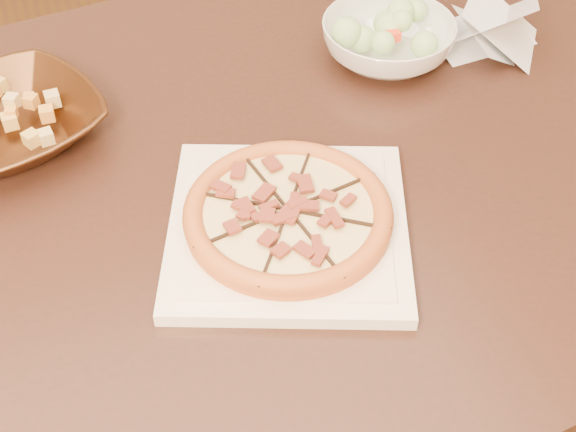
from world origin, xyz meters
name	(u,v)px	position (x,y,z in m)	size (l,w,h in m)	color
floor	(206,413)	(0.00, 0.00, -0.01)	(4.00, 4.00, 0.02)	#4B3211
dining_table	(202,233)	(0.01, -0.13, 0.66)	(1.61, 1.13, 0.75)	#341813
plate	(288,227)	(0.09, -0.25, 0.76)	(0.37, 0.37, 0.02)	white
pizza	(288,214)	(0.09, -0.25, 0.78)	(0.25, 0.25, 0.03)	#CB6124
bronze_bowl	(11,124)	(-0.20, 0.04, 0.78)	(0.24, 0.24, 0.06)	#54331A
mixed_dish	(3,98)	(-0.20, 0.04, 0.82)	(0.12, 0.11, 0.03)	tan
salad_bowl	(388,41)	(0.36, 0.05, 0.78)	(0.20, 0.20, 0.06)	white
salad	(391,13)	(0.36, 0.05, 0.83)	(0.09, 0.11, 0.04)	#C3EE9A
cling_film	(494,29)	(0.53, 0.03, 0.78)	(0.16, 0.13, 0.05)	white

